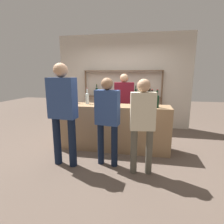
{
  "coord_description": "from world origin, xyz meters",
  "views": [
    {
      "loc": [
        0.68,
        -3.58,
        1.59
      ],
      "look_at": [
        0.0,
        0.0,
        0.83
      ],
      "focal_mm": 28.0,
      "sensor_mm": 36.0,
      "label": 1
    }
  ],
  "objects": [
    {
      "name": "cork_jar",
      "position": [
        -0.34,
        0.09,
        1.05
      ],
      "size": [
        0.11,
        0.11,
        0.16
      ],
      "color": "silver",
      "rests_on": "bar_counter"
    },
    {
      "name": "customer_left",
      "position": [
        -0.69,
        -0.87,
        1.05
      ],
      "size": [
        0.5,
        0.26,
        1.79
      ],
      "rotation": [
        0.0,
        0.0,
        1.47
      ],
      "color": "#121C33",
      "rests_on": "ground_plane"
    },
    {
      "name": "bar_counter",
      "position": [
        0.0,
        0.0,
        0.49
      ],
      "size": [
        2.43,
        0.54,
        0.97
      ],
      "primitive_type": "cube",
      "color": "#997551",
      "rests_on": "ground_plane"
    },
    {
      "name": "counter_bottle_2",
      "position": [
        0.91,
        -0.12,
        1.11
      ],
      "size": [
        0.08,
        0.08,
        0.36
      ],
      "color": "black",
      "rests_on": "bar_counter"
    },
    {
      "name": "ground_plane",
      "position": [
        0.0,
        0.0,
        0.0
      ],
      "size": [
        16.0,
        16.0,
        0.0
      ],
      "primitive_type": "plane",
      "color": "brown"
    },
    {
      "name": "counter_bottle_3",
      "position": [
        -0.86,
        0.11,
        1.09
      ],
      "size": [
        0.08,
        0.08,
        0.32
      ],
      "color": "silver",
      "rests_on": "bar_counter"
    },
    {
      "name": "counter_bottle_1",
      "position": [
        -1.01,
        -0.06,
        1.11
      ],
      "size": [
        0.08,
        0.08,
        0.36
      ],
      "color": "black",
      "rests_on": "bar_counter"
    },
    {
      "name": "server_behind_counter",
      "position": [
        0.15,
        0.89,
        0.94
      ],
      "size": [
        0.52,
        0.28,
        1.63
      ],
      "rotation": [
        0.0,
        0.0,
        -1.44
      ],
      "color": "black",
      "rests_on": "ground_plane"
    },
    {
      "name": "customer_center",
      "position": [
        0.06,
        -0.73,
        0.91
      ],
      "size": [
        0.43,
        0.25,
        1.55
      ],
      "rotation": [
        0.0,
        0.0,
        1.4
      ],
      "color": "#121C33",
      "rests_on": "ground_plane"
    },
    {
      "name": "back_shelf",
      "position": [
        -0.0,
        1.69,
        1.17
      ],
      "size": [
        2.36,
        0.18,
        1.74
      ],
      "color": "brown",
      "rests_on": "ground_plane"
    },
    {
      "name": "ice_bucket",
      "position": [
        0.62,
        -0.01,
        1.1
      ],
      "size": [
        0.22,
        0.22,
        0.25
      ],
      "color": "#B2B2B7",
      "rests_on": "bar_counter"
    },
    {
      "name": "wine_glass",
      "position": [
        -0.12,
        -0.05,
        1.1
      ],
      "size": [
        0.08,
        0.08,
        0.17
      ],
      "color": "silver",
      "rests_on": "bar_counter"
    },
    {
      "name": "back_wall",
      "position": [
        0.0,
        1.87,
        1.4
      ],
      "size": [
        4.03,
        0.12,
        2.8
      ],
      "primitive_type": "cube",
      "color": "beige",
      "rests_on": "ground_plane"
    },
    {
      "name": "counter_bottle_0",
      "position": [
        -0.9,
        -0.09,
        1.09
      ],
      "size": [
        0.09,
        0.09,
        0.33
      ],
      "color": "black",
      "rests_on": "bar_counter"
    },
    {
      "name": "counter_bottle_4",
      "position": [
        -0.58,
        0.09,
        1.11
      ],
      "size": [
        0.08,
        0.08,
        0.35
      ],
      "color": "silver",
      "rests_on": "bar_counter"
    },
    {
      "name": "counter_bottle_5",
      "position": [
        0.82,
        -0.02,
        1.11
      ],
      "size": [
        0.08,
        0.08,
        0.35
      ],
      "color": "black",
      "rests_on": "bar_counter"
    },
    {
      "name": "customer_right",
      "position": [
        0.66,
        -0.89,
        0.91
      ],
      "size": [
        0.4,
        0.22,
        1.54
      ],
      "rotation": [
        0.0,
        0.0,
        1.71
      ],
      "color": "#575347",
      "rests_on": "ground_plane"
    }
  ]
}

